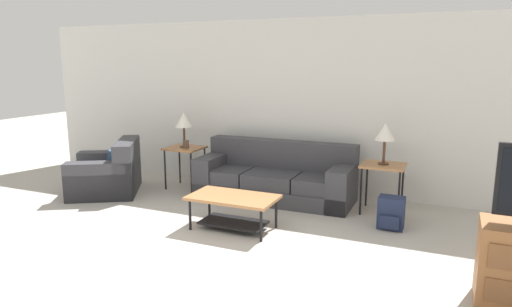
# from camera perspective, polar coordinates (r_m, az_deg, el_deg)

# --- Properties ---
(ground_plane) EXTENTS (24.00, 24.00, 0.00)m
(ground_plane) POSITION_cam_1_polar(r_m,az_deg,el_deg) (4.18, -13.91, -17.02)
(ground_plane) COLOR #B2ADA3
(wall_back) EXTENTS (9.16, 0.06, 2.60)m
(wall_back) POSITION_cam_1_polar(r_m,az_deg,el_deg) (7.03, 4.38, 5.94)
(wall_back) COLOR silver
(wall_back) RESTS_ON ground_plane
(couch) EXTENTS (2.27, 0.88, 0.82)m
(couch) POSITION_cam_1_polar(r_m,az_deg,el_deg) (6.65, 2.47, -3.13)
(couch) COLOR #38383D
(couch) RESTS_ON ground_plane
(armchair) EXTENTS (1.36, 1.40, 0.80)m
(armchair) POSITION_cam_1_polar(r_m,az_deg,el_deg) (7.30, -17.99, -2.45)
(armchair) COLOR #38383D
(armchair) RESTS_ON ground_plane
(coffee_table) EXTENTS (1.03, 0.58, 0.41)m
(coffee_table) POSITION_cam_1_polar(r_m,az_deg,el_deg) (5.44, -2.87, -6.40)
(coffee_table) COLOR #A87042
(coffee_table) RESTS_ON ground_plane
(side_table_left) EXTENTS (0.55, 0.49, 0.66)m
(side_table_left) POSITION_cam_1_polar(r_m,az_deg,el_deg) (7.22, -8.90, 0.24)
(side_table_left) COLOR #A87042
(side_table_left) RESTS_ON ground_plane
(side_table_right) EXTENTS (0.55, 0.49, 0.66)m
(side_table_right) POSITION_cam_1_polar(r_m,az_deg,el_deg) (6.17, 15.60, -1.95)
(side_table_right) COLOR #A87042
(side_table_right) RESTS_ON ground_plane
(table_lamp_left) EXTENTS (0.26, 0.26, 0.54)m
(table_lamp_left) POSITION_cam_1_polar(r_m,az_deg,el_deg) (7.14, -9.02, 4.05)
(table_lamp_left) COLOR #472D1E
(table_lamp_left) RESTS_ON side_table_left
(table_lamp_right) EXTENTS (0.26, 0.26, 0.54)m
(table_lamp_right) POSITION_cam_1_polar(r_m,az_deg,el_deg) (6.08, 15.84, 2.49)
(table_lamp_right) COLOR #472D1E
(table_lamp_right) RESTS_ON side_table_right
(backpack) EXTENTS (0.30, 0.29, 0.39)m
(backpack) POSITION_cam_1_polar(r_m,az_deg,el_deg) (5.72, 16.52, -7.17)
(backpack) COLOR #1E2847
(backpack) RESTS_ON ground_plane
(picture_frame) EXTENTS (0.10, 0.04, 0.13)m
(picture_frame) POSITION_cam_1_polar(r_m,az_deg,el_deg) (7.10, -8.77, 1.17)
(picture_frame) COLOR #4C3828
(picture_frame) RESTS_ON side_table_left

